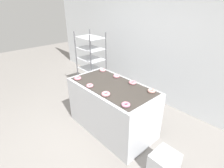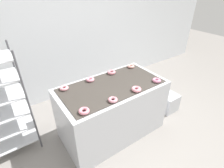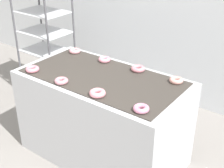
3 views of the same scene
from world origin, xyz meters
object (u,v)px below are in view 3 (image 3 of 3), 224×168
(baking_rack_cart, at_px, (45,41))
(donut_near_midright, at_px, (97,93))
(donut_far_right, at_px, (176,80))
(donut_near_right, at_px, (141,109))
(donut_far_midright, at_px, (138,69))
(donut_near_left, at_px, (32,69))
(fryer_machine, at_px, (103,118))
(donut_far_midleft, at_px, (105,59))
(donut_far_left, at_px, (75,51))
(donut_near_midleft, at_px, (61,81))

(baking_rack_cart, bearing_deg, donut_near_midright, -29.05)
(donut_far_right, bearing_deg, donut_near_right, -89.96)
(donut_near_midright, xyz_separation_m, donut_far_midright, (0.01, 0.59, -0.00))
(donut_near_left, distance_m, donut_far_right, 1.30)
(donut_near_right, distance_m, donut_far_midright, 0.70)
(donut_near_midright, distance_m, donut_near_right, 0.40)
(donut_far_midright, bearing_deg, donut_near_midright, -90.67)
(fryer_machine, xyz_separation_m, donut_far_midright, (0.19, 0.29, 0.46))
(donut_near_midright, relative_size, donut_far_right, 1.10)
(donut_far_midleft, bearing_deg, donut_near_right, -36.28)
(baking_rack_cart, bearing_deg, donut_far_left, -19.59)
(donut_near_midright, relative_size, donut_far_midleft, 1.09)
(baking_rack_cart, relative_size, donut_far_left, 12.61)
(baking_rack_cart, height_order, donut_far_left, baking_rack_cart)
(fryer_machine, bearing_deg, donut_near_right, -26.00)
(fryer_machine, distance_m, donut_near_midright, 0.58)
(donut_far_left, height_order, donut_far_midleft, donut_far_midleft)
(baking_rack_cart, xyz_separation_m, donut_near_midright, (1.53, -0.85, 0.13))
(donut_near_left, distance_m, donut_near_right, 1.17)
(donut_near_left, height_order, donut_far_left, donut_near_left)
(baking_rack_cart, bearing_deg, donut_far_right, -7.96)
(fryer_machine, relative_size, donut_far_right, 12.96)
(donut_far_midright, bearing_deg, donut_far_midleft, -178.58)
(fryer_machine, bearing_deg, donut_far_right, 26.03)
(fryer_machine, relative_size, donut_near_midleft, 13.09)
(fryer_machine, relative_size, donut_far_midright, 11.87)
(baking_rack_cart, xyz_separation_m, donut_far_midleft, (1.15, -0.27, 0.13))
(fryer_machine, height_order, donut_far_midleft, donut_far_midleft)
(donut_far_right, bearing_deg, donut_near_left, -153.70)
(donut_near_left, bearing_deg, donut_far_midleft, 55.56)
(fryer_machine, relative_size, donut_near_left, 12.35)
(baking_rack_cart, bearing_deg, donut_far_midleft, -13.23)
(donut_near_left, bearing_deg, donut_far_midright, 36.95)
(fryer_machine, height_order, donut_far_left, donut_far_left)
(donut_near_midright, xyz_separation_m, donut_far_midleft, (-0.38, 0.58, -0.00))
(donut_near_midleft, height_order, donut_far_right, donut_far_right)
(baking_rack_cart, height_order, donut_far_right, baking_rack_cart)
(donut_near_left, relative_size, donut_near_midleft, 1.06)
(donut_near_midleft, distance_m, donut_far_right, 0.98)
(donut_near_midleft, relative_size, donut_near_right, 0.98)
(fryer_machine, xyz_separation_m, donut_far_left, (-0.59, 0.28, 0.46))
(donut_near_midright, relative_size, donut_near_right, 1.09)
(fryer_machine, xyz_separation_m, donut_near_midleft, (-0.20, -0.30, 0.46))
(donut_far_right, bearing_deg, baking_rack_cart, 172.04)
(donut_near_midleft, relative_size, donut_far_midright, 0.91)
(fryer_machine, relative_size, donut_far_left, 12.85)
(donut_near_right, height_order, donut_far_midright, donut_far_midright)
(donut_near_right, relative_size, donut_far_midleft, 1.00)
(donut_near_midright, bearing_deg, donut_far_right, 55.60)
(donut_near_left, distance_m, donut_far_midleft, 0.70)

